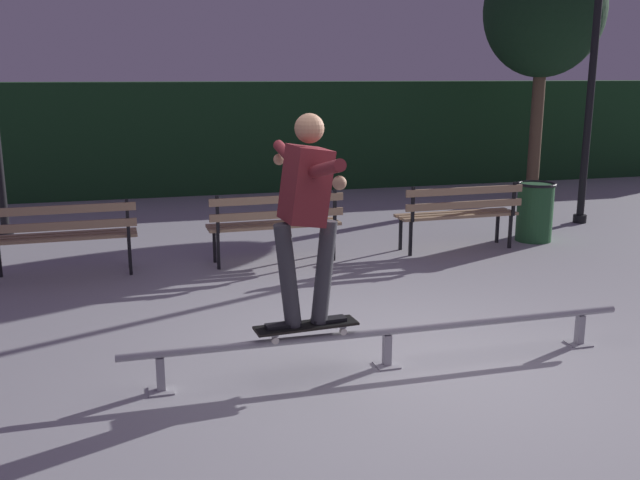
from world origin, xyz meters
TOP-DOWN VIEW (x-y plane):
  - ground_plane at (0.00, 0.00)m, footprint 90.00×90.00m
  - hedge_backdrop at (0.00, 8.90)m, footprint 24.00×1.20m
  - grind_rail at (-0.00, -0.04)m, footprint 4.06×0.18m
  - skateboard at (-0.65, -0.04)m, footprint 0.79×0.26m
  - skateboarder at (-0.64, -0.04)m, footprint 0.63×1.41m
  - park_bench_leftmost at (-2.61, 3.20)m, footprint 1.61×0.45m
  - park_bench_left_center at (-0.21, 3.20)m, footprint 1.61×0.45m
  - park_bench_right_center at (2.19, 3.20)m, footprint 1.61×0.45m
  - tree_far_right at (5.28, 6.50)m, footprint 2.09×2.09m
  - lamp_post_right at (4.78, 4.32)m, footprint 0.32×0.32m
  - trash_can at (3.43, 3.44)m, footprint 0.52×0.52m

SIDE VIEW (x-z plane):
  - ground_plane at x=0.00m, z-range 0.00..0.00m
  - grind_rail at x=0.00m, z-range 0.09..0.40m
  - skateboard at x=-0.65m, z-range 0.34..0.43m
  - trash_can at x=3.43m, z-range 0.01..0.81m
  - park_bench_leftmost at x=-2.61m, z-range 0.10..0.98m
  - park_bench_left_center at x=-0.21m, z-range 0.10..0.98m
  - park_bench_right_center at x=2.19m, z-range 0.10..0.98m
  - hedge_backdrop at x=0.00m, z-range 0.00..2.08m
  - skateboarder at x=-0.64m, z-range 0.55..2.11m
  - lamp_post_right at x=4.78m, z-range 0.53..4.43m
  - tree_far_right at x=5.28m, z-range 1.06..5.52m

